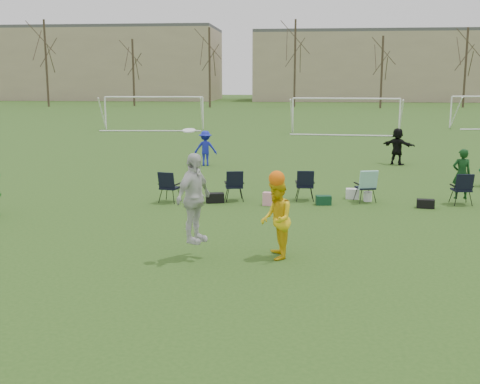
# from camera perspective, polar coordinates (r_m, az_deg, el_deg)

# --- Properties ---
(ground) EXTENTS (260.00, 260.00, 0.00)m
(ground) POSITION_cam_1_polar(r_m,az_deg,el_deg) (11.03, 0.54, -9.28)
(ground) COLOR #2A4F18
(ground) RESTS_ON ground
(fielder_blue) EXTENTS (1.05, 0.69, 1.53)m
(fielder_blue) POSITION_cam_1_polar(r_m,az_deg,el_deg) (26.38, -3.30, 4.17)
(fielder_blue) COLOR #1821B5
(fielder_blue) RESTS_ON ground
(fielder_black) EXTENTS (1.51, 1.27, 1.63)m
(fielder_black) POSITION_cam_1_polar(r_m,az_deg,el_deg) (27.54, 14.70, 4.21)
(fielder_black) COLOR black
(fielder_black) RESTS_ON ground
(center_contest) EXTENTS (2.53, 1.26, 2.77)m
(center_contest) POSITION_cam_1_polar(r_m,az_deg,el_deg) (12.61, -0.57, -1.49)
(center_contest) COLOR silver
(center_contest) RESTS_ON ground
(sideline_setup) EXTENTS (9.56, 1.64, 1.69)m
(sideline_setup) POSITION_cam_1_polar(r_m,az_deg,el_deg) (18.73, 8.41, 0.58)
(sideline_setup) COLOR #0E3513
(sideline_setup) RESTS_ON ground
(goal_left) EXTENTS (7.39, 0.76, 2.46)m
(goal_left) POSITION_cam_1_polar(r_m,az_deg,el_deg) (45.69, -8.17, 8.31)
(goal_left) COLOR white
(goal_left) RESTS_ON ground
(goal_mid) EXTENTS (7.40, 0.63, 2.46)m
(goal_mid) POSITION_cam_1_polar(r_m,az_deg,el_deg) (42.47, 10.00, 8.08)
(goal_mid) COLOR white
(goal_mid) RESTS_ON ground
(tree_line) EXTENTS (110.28, 3.28, 11.40)m
(tree_line) POSITION_cam_1_polar(r_m,az_deg,el_deg) (80.18, 5.38, 11.63)
(tree_line) COLOR #382B21
(tree_line) RESTS_ON ground
(building_row) EXTENTS (126.00, 16.00, 13.00)m
(building_row) POSITION_cam_1_polar(r_m,az_deg,el_deg) (106.50, 9.08, 11.80)
(building_row) COLOR tan
(building_row) RESTS_ON ground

